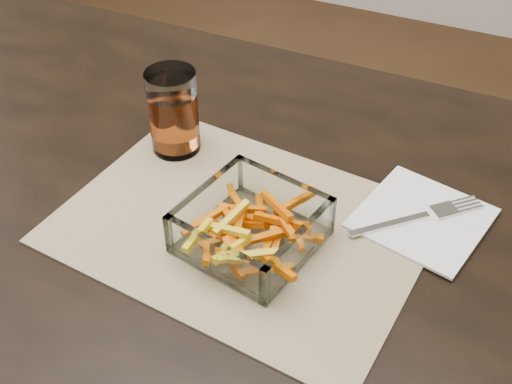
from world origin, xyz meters
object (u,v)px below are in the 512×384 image
(tumbler, at_px, (174,114))
(fork, at_px, (421,216))
(glass_bowl, at_px, (251,228))
(dining_table, at_px, (152,239))

(tumbler, height_order, fork, tumbler)
(glass_bowl, relative_size, fork, 1.19)
(dining_table, height_order, tumbler, tumbler)
(fork, bearing_deg, glass_bowl, -98.73)
(glass_bowl, height_order, tumbler, tumbler)
(dining_table, xyz_separation_m, fork, (0.35, 0.10, 0.10))
(glass_bowl, xyz_separation_m, fork, (0.18, 0.13, -0.02))
(dining_table, xyz_separation_m, tumbler, (-0.01, 0.11, 0.15))
(glass_bowl, bearing_deg, tumbler, 144.45)
(dining_table, relative_size, tumbler, 12.84)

